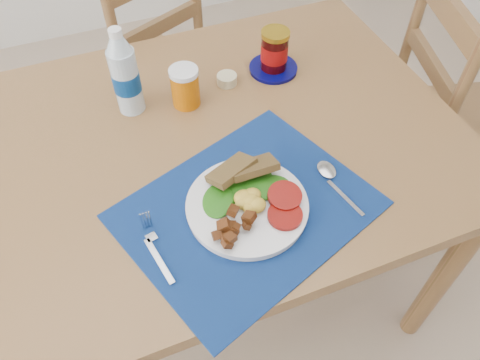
{
  "coord_description": "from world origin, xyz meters",
  "views": [
    {
      "loc": [
        -0.13,
        -0.56,
        1.55
      ],
      "look_at": [
        0.1,
        0.01,
        0.8
      ],
      "focal_mm": 35.0,
      "sensor_mm": 36.0,
      "label": 1
    }
  ],
  "objects_px": {
    "juice_glass": "(185,88)",
    "chair_far": "(145,47)",
    "breakfast_plate": "(246,206)",
    "chair_end": "(450,97)",
    "jam_on_saucer": "(274,54)",
    "water_bottle": "(125,76)"
  },
  "relations": [
    {
      "from": "juice_glass",
      "to": "chair_far",
      "type": "bearing_deg",
      "value": 89.47
    },
    {
      "from": "breakfast_plate",
      "to": "chair_end",
      "type": "bearing_deg",
      "value": 5.61
    },
    {
      "from": "chair_end",
      "to": "jam_on_saucer",
      "type": "bearing_deg",
      "value": 94.16
    },
    {
      "from": "chair_end",
      "to": "breakfast_plate",
      "type": "height_order",
      "value": "chair_end"
    },
    {
      "from": "chair_far",
      "to": "juice_glass",
      "type": "height_order",
      "value": "chair_far"
    },
    {
      "from": "water_bottle",
      "to": "jam_on_saucer",
      "type": "height_order",
      "value": "water_bottle"
    },
    {
      "from": "jam_on_saucer",
      "to": "chair_end",
      "type": "bearing_deg",
      "value": -11.0
    },
    {
      "from": "chair_end",
      "to": "juice_glass",
      "type": "height_order",
      "value": "chair_end"
    },
    {
      "from": "water_bottle",
      "to": "jam_on_saucer",
      "type": "bearing_deg",
      "value": 1.5
    },
    {
      "from": "chair_end",
      "to": "juice_glass",
      "type": "distance_m",
      "value": 0.89
    },
    {
      "from": "water_bottle",
      "to": "jam_on_saucer",
      "type": "relative_size",
      "value": 1.71
    },
    {
      "from": "chair_end",
      "to": "breakfast_plate",
      "type": "relative_size",
      "value": 4.34
    },
    {
      "from": "chair_far",
      "to": "breakfast_plate",
      "type": "bearing_deg",
      "value": 65.72
    },
    {
      "from": "chair_end",
      "to": "breakfast_plate",
      "type": "bearing_deg",
      "value": 125.03
    },
    {
      "from": "juice_glass",
      "to": "jam_on_saucer",
      "type": "relative_size",
      "value": 0.74
    },
    {
      "from": "chair_far",
      "to": "jam_on_saucer",
      "type": "bearing_deg",
      "value": 91.32
    },
    {
      "from": "water_bottle",
      "to": "juice_glass",
      "type": "height_order",
      "value": "water_bottle"
    },
    {
      "from": "chair_far",
      "to": "jam_on_saucer",
      "type": "height_order",
      "value": "chair_far"
    },
    {
      "from": "water_bottle",
      "to": "jam_on_saucer",
      "type": "distance_m",
      "value": 0.4
    },
    {
      "from": "chair_end",
      "to": "water_bottle",
      "type": "height_order",
      "value": "chair_end"
    },
    {
      "from": "chair_far",
      "to": "chair_end",
      "type": "distance_m",
      "value": 1.06
    },
    {
      "from": "breakfast_plate",
      "to": "chair_far",
      "type": "bearing_deg",
      "value": 76.05
    }
  ]
}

